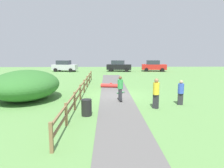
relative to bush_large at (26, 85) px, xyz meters
The scene contains 13 objects.
ground_plane 6.68m from the bush_large, ahead, with size 60.00×60.00×0.00m, color #60934C.
asphalt_path 6.68m from the bush_large, ahead, with size 2.40×28.00×0.02m, color #605E5B.
wooden_fence 4.07m from the bush_large, 15.15° to the left, with size 0.12×18.12×1.10m.
bush_large is the anchor object (origin of this frame).
trash_bin 6.13m from the bush_large, 39.46° to the right, with size 0.56×0.56×0.90m, color black.
skater_riding 6.78m from the bush_large, ahead, with size 0.42×0.82×1.75m.
skater_fallen 7.74m from the bush_large, 37.79° to the left, with size 1.70×1.39×0.36m.
skateboard_loose 7.28m from the bush_large, 15.14° to the left, with size 0.72×0.69×0.08m.
bystander_blue 10.74m from the bush_large, ahead, with size 0.45×0.45×1.62m.
bystander_yellow 9.16m from the bush_large, 16.44° to the right, with size 0.53×0.53×1.85m.
parked_car_red 25.00m from the bush_large, 55.82° to the left, with size 4.38×2.40×1.92m.
parked_car_black 22.16m from the bush_large, 68.98° to the left, with size 4.42×2.52×1.92m.
parked_car_silver 20.74m from the bush_large, 94.00° to the left, with size 4.43×2.56×1.92m.
Camera 1 is at (-0.71, -15.53, 3.44)m, focal length 32.43 mm.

